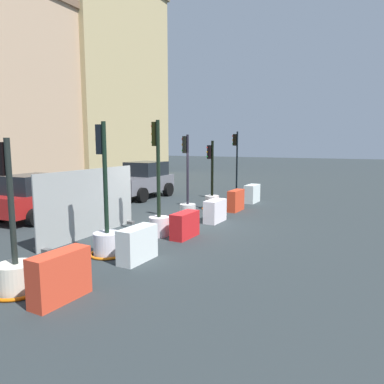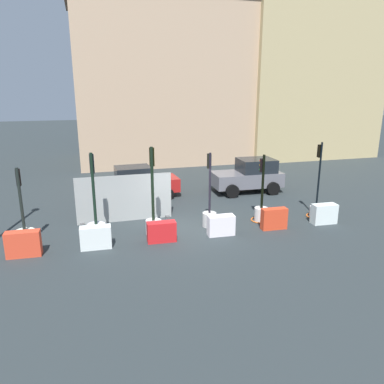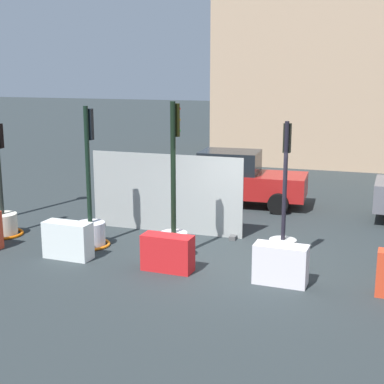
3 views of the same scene
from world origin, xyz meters
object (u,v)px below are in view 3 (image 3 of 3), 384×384
object	(u,v)px
traffic_light_1	(90,224)
traffic_light_0	(3,219)
construction_barrier_2	(168,253)
traffic_light_2	(174,227)
car_red_compact	(240,179)
construction_barrier_3	(281,264)
traffic_light_3	(283,240)
construction_barrier_1	(68,240)

from	to	relation	value
traffic_light_1	traffic_light_0	bearing A→B (deg)	178.08
traffic_light_1	construction_barrier_2	world-z (taller)	traffic_light_1
traffic_light_2	car_red_compact	size ratio (longest dim) A/B	0.90
construction_barrier_3	car_red_compact	size ratio (longest dim) A/B	0.27
traffic_light_3	construction_barrier_3	bearing A→B (deg)	-82.82
construction_barrier_1	construction_barrier_2	distance (m)	2.42
traffic_light_3	construction_barrier_1	xyz separation A→B (m)	(-4.69, -1.02, -0.17)
traffic_light_2	construction_barrier_1	xyz separation A→B (m)	(-2.27, -0.78, -0.30)
traffic_light_2	car_red_compact	xyz separation A→B (m)	(0.23, 5.42, 0.10)
traffic_light_0	car_red_compact	bearing A→B (deg)	45.68
construction_barrier_1	car_red_compact	distance (m)	6.70
construction_barrier_2	traffic_light_3	bearing A→B (deg)	24.98
traffic_light_3	car_red_compact	bearing A→B (deg)	112.95
traffic_light_3	traffic_light_0	bearing A→B (deg)	179.68
construction_barrier_2	construction_barrier_3	distance (m)	2.40
traffic_light_0	construction_barrier_1	size ratio (longest dim) A/B	2.62
traffic_light_2	construction_barrier_1	distance (m)	2.42
traffic_light_2	construction_barrier_1	bearing A→B (deg)	-160.97
construction_barrier_2	car_red_compact	bearing A→B (deg)	89.31
traffic_light_3	construction_barrier_2	world-z (taller)	traffic_light_3
traffic_light_1	construction_barrier_2	distance (m)	2.58
traffic_light_0	construction_barrier_1	xyz separation A→B (m)	(2.52, -1.06, -0.01)
traffic_light_0	construction_barrier_3	xyz separation A→B (m)	(7.35, -1.09, -0.02)
traffic_light_1	traffic_light_3	world-z (taller)	traffic_light_1
construction_barrier_3	traffic_light_3	bearing A→B (deg)	97.18
traffic_light_0	traffic_light_3	distance (m)	7.22
construction_barrier_2	car_red_compact	size ratio (longest dim) A/B	0.28
car_red_compact	traffic_light_2	bearing A→B (deg)	-92.45
traffic_light_0	construction_barrier_2	bearing A→B (deg)	-12.51
construction_barrier_3	car_red_compact	bearing A→B (deg)	110.46
traffic_light_1	construction_barrier_3	world-z (taller)	traffic_light_1
construction_barrier_2	construction_barrier_1	bearing A→B (deg)	179.00
traffic_light_2	traffic_light_1	bearing A→B (deg)	175.15
traffic_light_0	traffic_light_3	size ratio (longest dim) A/B	0.93
construction_barrier_2	traffic_light_2	bearing A→B (deg)	100.79
traffic_light_0	traffic_light_2	bearing A→B (deg)	-3.28
traffic_light_1	car_red_compact	bearing A→B (deg)	64.92
car_red_compact	traffic_light_3	bearing A→B (deg)	-67.05
traffic_light_0	traffic_light_1	size ratio (longest dim) A/B	0.87
traffic_light_1	construction_barrier_3	size ratio (longest dim) A/B	3.12
construction_barrier_2	car_red_compact	distance (m)	6.26
traffic_light_1	construction_barrier_2	size ratio (longest dim) A/B	3.04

